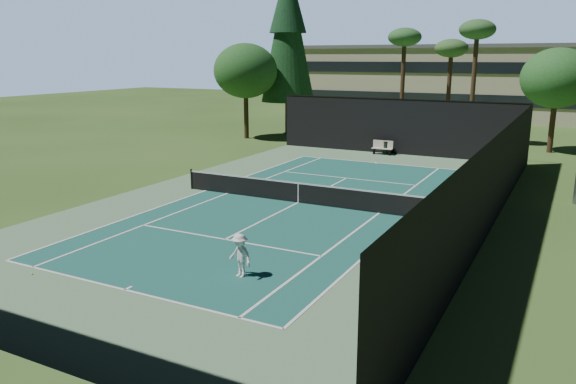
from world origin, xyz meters
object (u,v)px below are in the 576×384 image
object	(u,v)px
tennis_ball_a	(32,274)
tennis_ball_b	(333,186)
trash_bin	(386,148)
tennis_ball_c	(316,187)
player	(240,256)
park_bench	(383,147)
tennis_ball_d	(284,182)
tennis_net	(298,192)

from	to	relation	value
tennis_ball_a	tennis_ball_b	bearing A→B (deg)	77.19
tennis_ball_a	trash_bin	world-z (taller)	trash_bin
trash_bin	tennis_ball_b	bearing A→B (deg)	-86.53
tennis_ball_c	player	bearing A→B (deg)	-75.97
player	trash_bin	bearing A→B (deg)	112.77
player	park_bench	distance (m)	24.88
tennis_ball_b	park_bench	distance (m)	11.42
tennis_ball_d	player	bearing A→B (deg)	-67.79
tennis_net	tennis_ball_d	distance (m)	4.68
tennis_net	tennis_ball_a	distance (m)	12.86
player	tennis_ball_a	size ratio (longest dim) A/B	22.90
tennis_net	tennis_ball_d	size ratio (longest dim) A/B	200.62
tennis_ball_c	tennis_ball_d	size ratio (longest dim) A/B	1.09
tennis_ball_a	park_bench	bearing A→B (deg)	84.21
tennis_ball_a	park_bench	distance (m)	27.83
tennis_net	trash_bin	distance (m)	15.64
trash_bin	tennis_ball_a	bearing A→B (deg)	-96.12
tennis_ball_c	tennis_ball_a	bearing A→B (deg)	-100.49
tennis_net	tennis_ball_a	size ratio (longest dim) A/B	203.98
tennis_ball_c	trash_bin	world-z (taller)	trash_bin
park_bench	player	bearing A→B (deg)	-82.36
tennis_ball_c	park_bench	size ratio (longest dim) A/B	0.05
trash_bin	tennis_net	bearing A→B (deg)	-87.90
tennis_ball_a	tennis_ball_d	distance (m)	16.09
tennis_net	tennis_ball_a	world-z (taller)	tennis_net
park_bench	trash_bin	world-z (taller)	park_bench
park_bench	tennis_net	bearing A→B (deg)	-87.15
tennis_net	park_bench	size ratio (longest dim) A/B	8.60
tennis_net	player	size ratio (longest dim) A/B	8.91
tennis_ball_a	tennis_ball_c	xyz separation A→B (m)	(2.93, 15.81, 0.00)
player	tennis_ball_d	size ratio (longest dim) A/B	22.53
tennis_net	tennis_ball_c	world-z (taller)	tennis_net
tennis_ball_c	trash_bin	bearing A→B (deg)	89.64
tennis_ball_c	tennis_net	bearing A→B (deg)	-79.38
park_bench	trash_bin	size ratio (longest dim) A/B	1.59
tennis_ball_a	park_bench	size ratio (longest dim) A/B	0.04
tennis_net	player	world-z (taller)	player
tennis_ball_c	tennis_ball_d	world-z (taller)	tennis_ball_c
tennis_ball_a	player	bearing A→B (deg)	26.31
tennis_ball_c	trash_bin	size ratio (longest dim) A/B	0.07
tennis_ball_c	park_bench	world-z (taller)	park_bench
tennis_net	tennis_ball_b	world-z (taller)	tennis_net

